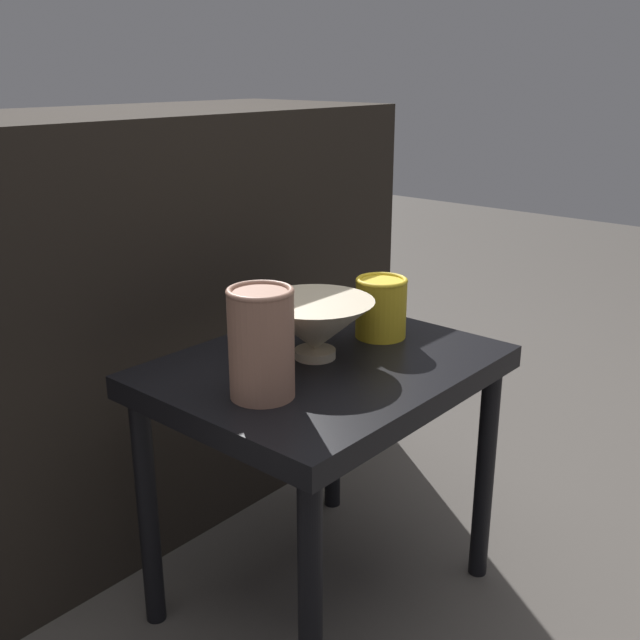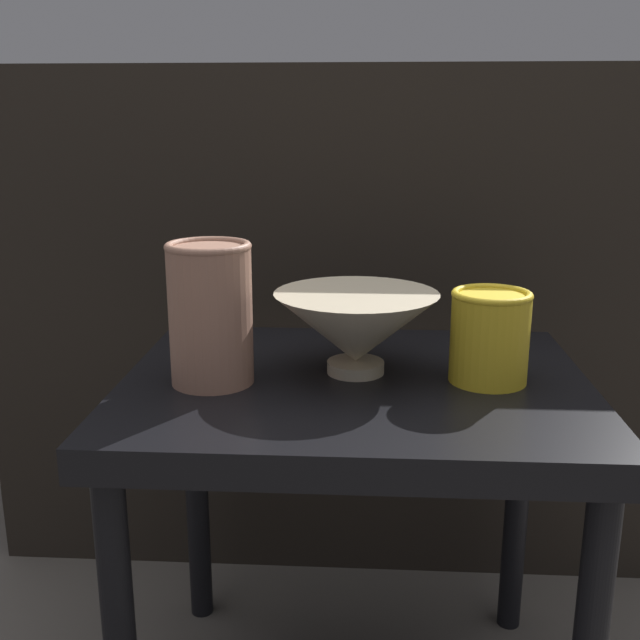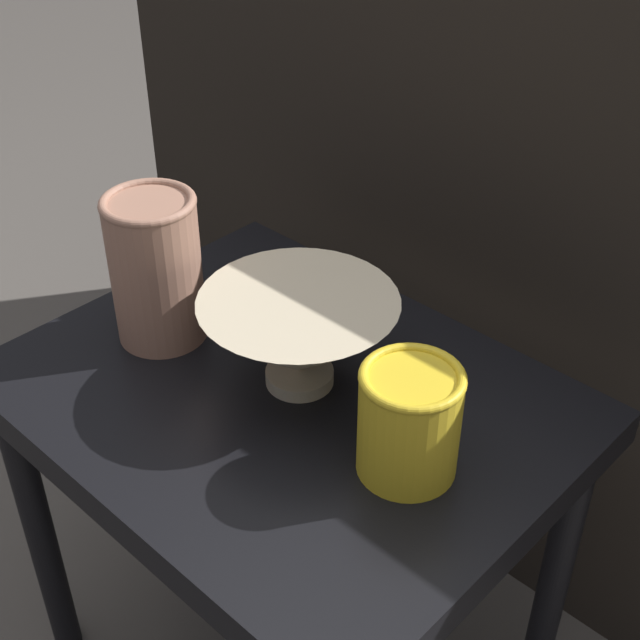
# 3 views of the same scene
# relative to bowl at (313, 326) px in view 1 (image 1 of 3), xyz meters

# --- Properties ---
(ground_plane) EXTENTS (8.00, 8.00, 0.00)m
(ground_plane) POSITION_rel_bowl_xyz_m (0.00, -0.02, -0.54)
(ground_plane) COLOR #4C4742
(table) EXTENTS (0.58, 0.45, 0.49)m
(table) POSITION_rel_bowl_xyz_m (0.00, -0.02, -0.12)
(table) COLOR black
(table) RESTS_ON ground_plane
(couch_backdrop) EXTENTS (1.31, 0.50, 0.88)m
(couch_backdrop) POSITION_rel_bowl_xyz_m (0.00, 0.56, -0.10)
(couch_backdrop) COLOR black
(couch_backdrop) RESTS_ON ground_plane
(bowl) EXTENTS (0.21, 0.21, 0.10)m
(bowl) POSITION_rel_bowl_xyz_m (0.00, 0.00, 0.00)
(bowl) COLOR #C1B293
(bowl) RESTS_ON table
(vase_textured_left) EXTENTS (0.10, 0.10, 0.17)m
(vase_textured_left) POSITION_rel_bowl_xyz_m (-0.17, -0.04, 0.03)
(vase_textured_left) COLOR #996B56
(vase_textured_left) RESTS_ON table
(vase_colorful_right) EXTENTS (0.10, 0.10, 0.11)m
(vase_colorful_right) POSITION_rel_bowl_xyz_m (0.17, -0.03, 0.00)
(vase_colorful_right) COLOR gold
(vase_colorful_right) RESTS_ON table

